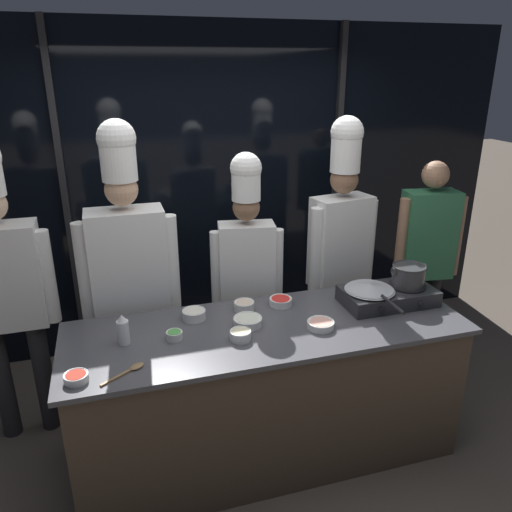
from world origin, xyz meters
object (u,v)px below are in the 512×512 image
squeeze_bottle_clear (123,330)px  prep_bowl_scallions (174,335)px  prep_bowl_noodles (241,334)px  chef_pastry (341,237)px  prep_bowl_chili_flakes (76,377)px  prep_bowl_bell_pepper (281,301)px  prep_bowl_bean_sprouts (248,321)px  prep_bowl_chicken (244,305)px  stock_pot (408,275)px  frying_pan (370,288)px  chef_sous (128,262)px  serving_spoon_slotted (131,369)px  person_guest (426,249)px  prep_bowl_garlic (194,314)px  portable_stove (388,295)px  chef_head (4,277)px  chef_line (247,262)px  prep_bowl_shrimp (321,324)px

squeeze_bottle_clear → prep_bowl_scallions: bearing=-7.5°
prep_bowl_noodles → chef_pastry: 1.24m
prep_bowl_scallions → chef_pastry: 1.48m
prep_bowl_chili_flakes → prep_bowl_bell_pepper: bearing=22.2°
prep_bowl_noodles → prep_bowl_bean_sprouts: bearing=60.6°
squeeze_bottle_clear → prep_bowl_chicken: size_ratio=1.36×
stock_pot → frying_pan: bearing=-178.8°
prep_bowl_chili_flakes → chef_sous: bearing=69.7°
frying_pan → serving_spoon_slotted: (-1.50, -0.31, -0.12)m
prep_bowl_chili_flakes → chef_sous: 0.94m
stock_pot → serving_spoon_slotted: stock_pot is taller
stock_pot → chef_sous: size_ratio=0.11×
prep_bowl_chili_flakes → prep_bowl_bean_sprouts: size_ratio=0.70×
person_guest → prep_bowl_chili_flakes: bearing=26.4°
prep_bowl_garlic → chef_sous: size_ratio=0.07×
portable_stove → chef_sous: chef_sous is taller
chef_pastry → prep_bowl_garlic: bearing=9.8°
prep_bowl_chili_flakes → prep_bowl_noodles: bearing=10.1°
chef_pastry → serving_spoon_slotted: bearing=19.1°
squeeze_bottle_clear → chef_head: chef_head is taller
prep_bowl_chicken → chef_pastry: 0.96m
prep_bowl_chicken → serving_spoon_slotted: prep_bowl_chicken is taller
squeeze_bottle_clear → prep_bowl_garlic: size_ratio=1.24×
prep_bowl_chili_flakes → chef_line: chef_line is taller
frying_pan → prep_bowl_bell_pepper: frying_pan is taller
chef_head → chef_line: size_ratio=1.08×
chef_sous → person_guest: (2.20, -0.01, -0.14)m
prep_bowl_scallions → prep_bowl_garlic: (0.15, 0.21, 0.01)m
prep_bowl_bell_pepper → prep_bowl_noodles: (-0.36, -0.34, 0.00)m
prep_bowl_shrimp → person_guest: person_guest is taller
prep_bowl_garlic → chef_pastry: chef_pastry is taller
chef_sous → chef_pastry: 1.51m
serving_spoon_slotted → prep_bowl_chili_flakes: bearing=-176.4°
serving_spoon_slotted → prep_bowl_noodles: bearing=12.8°
squeeze_bottle_clear → portable_stove: bearing=1.0°
prep_bowl_chicken → prep_bowl_bean_sprouts: size_ratio=0.75×
stock_pot → chef_line: chef_line is taller
prep_bowl_scallions → prep_bowl_bell_pepper: bearing=18.3°
portable_stove → frying_pan: bearing=-177.7°
prep_bowl_scallions → chef_pastry: bearing=25.9°
prep_bowl_scallions → prep_bowl_bell_pepper: same height
squeeze_bottle_clear → prep_bowl_scallions: size_ratio=1.90×
chef_head → chef_sous: bearing=174.5°
prep_bowl_scallions → chef_line: 0.85m
prep_bowl_noodles → chef_sous: bearing=128.1°
squeeze_bottle_clear → chef_head: size_ratio=0.09×
prep_bowl_noodles → prep_bowl_chili_flakes: size_ratio=1.00×
chef_head → prep_bowl_chicken: bearing=162.9°
prep_bowl_scallions → chef_head: size_ratio=0.05×
prep_bowl_bell_pepper → chef_sous: (-0.91, 0.36, 0.24)m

